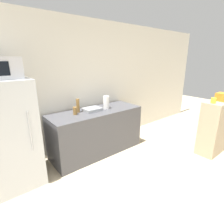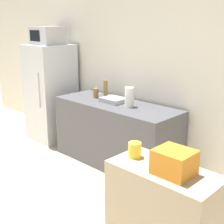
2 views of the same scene
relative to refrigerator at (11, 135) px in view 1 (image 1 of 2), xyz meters
name	(u,v)px [view 1 (image 1 of 2)]	position (x,y,z in m)	size (l,w,h in m)	color
wall_back	(78,87)	(1.34, 0.43, 0.50)	(8.00, 0.06, 2.60)	silver
refrigerator	(11,135)	(0.00, 0.00, 0.00)	(0.67, 0.69, 1.60)	silver
counter	(97,132)	(1.49, 0.02, -0.36)	(1.85, 0.68, 0.88)	#4C4C51
sink_basin	(92,109)	(1.42, 0.06, 0.11)	(0.32, 0.28, 0.06)	#9EA3A8
bottle_tall	(78,106)	(1.17, 0.15, 0.21)	(0.06, 0.06, 0.26)	olive
bottle_short	(75,111)	(1.06, 0.06, 0.15)	(0.08, 0.08, 0.14)	olive
shelf_cabinet	(214,127)	(3.32, -1.47, -0.26)	(0.70, 0.35, 1.07)	tan
basket	(222,97)	(3.40, -1.48, 0.35)	(0.22, 0.20, 0.15)	orange
jar	(214,100)	(3.07, -1.46, 0.32)	(0.09, 0.09, 0.10)	yellow
paper_towel_roll	(106,102)	(1.73, 0.02, 0.21)	(0.12, 0.12, 0.26)	white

